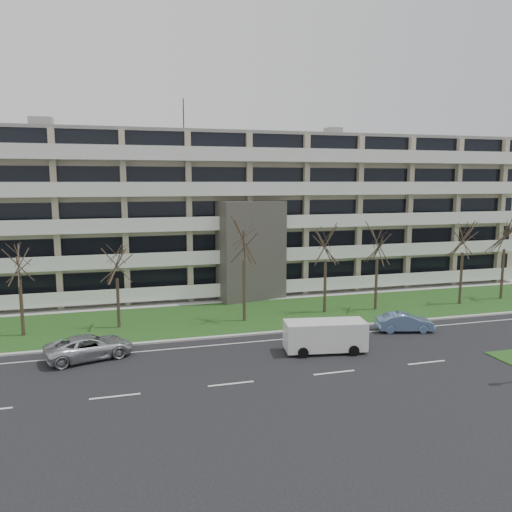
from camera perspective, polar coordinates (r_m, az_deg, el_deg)
name	(u,v)px	position (r m, az deg, el deg)	size (l,w,h in m)	color
ground	(334,373)	(29.41, 8.93, -13.03)	(160.00, 160.00, 0.00)	black
grass_verge	(268,314)	(40.99, 1.43, -6.63)	(90.00, 10.00, 0.06)	#1F4416
curb	(288,331)	(36.41, 3.72, -8.56)	(90.00, 0.35, 0.12)	#B2B2AD
sidewalk	(251,299)	(46.12, -0.54, -4.89)	(90.00, 2.00, 0.08)	#B2B2AD
lane_edge_line	(295,338)	(35.08, 4.52, -9.34)	(90.00, 0.12, 0.01)	white
apartment_building	(234,212)	(51.57, -2.50, 5.05)	(60.50, 15.10, 18.75)	#B5A88C
silver_pickup	(90,347)	(32.64, -18.49, -9.82)	(2.40, 5.21, 1.45)	silver
blue_sedan	(405,322)	(37.90, 16.62, -7.26)	(1.41, 4.05, 1.34)	#779ACE
white_van	(326,334)	(32.32, 8.01, -8.77)	(5.35, 2.68, 1.99)	white
tree_1	(18,258)	(37.91, -25.55, -0.20)	(3.57, 3.57, 7.14)	#382B21
tree_2	(116,259)	(37.57, -15.68, -0.35)	(3.32, 3.32, 6.64)	#382B21
tree_3	(244,236)	(37.75, -1.39, 2.29)	(4.27, 4.27, 8.54)	#382B21
tree_4	(326,240)	(40.73, 8.00, 1.84)	(3.90, 3.90, 7.79)	#382B21
tree_5	(378,240)	(42.44, 13.74, 1.75)	(3.80, 3.80, 7.61)	#382B21
tree_6	(464,232)	(46.70, 22.66, 2.56)	(4.13, 4.13, 8.26)	#382B21
tree_7	(506,229)	(50.37, 26.64, 2.75)	(4.15, 4.15, 8.30)	#382B21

